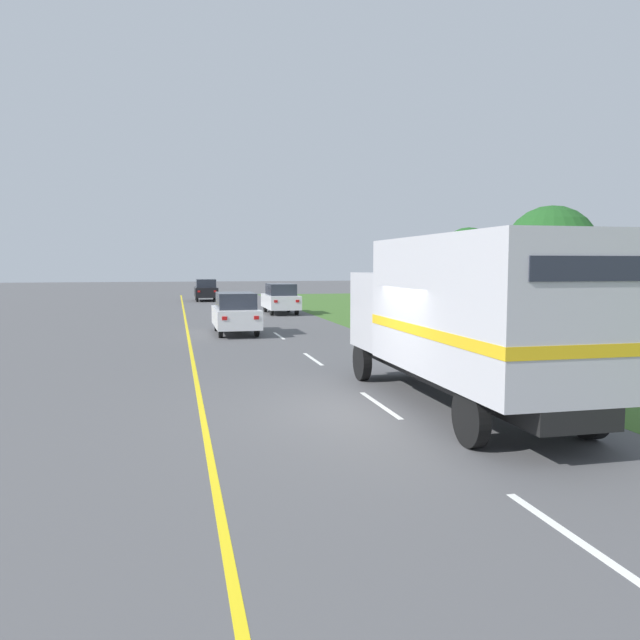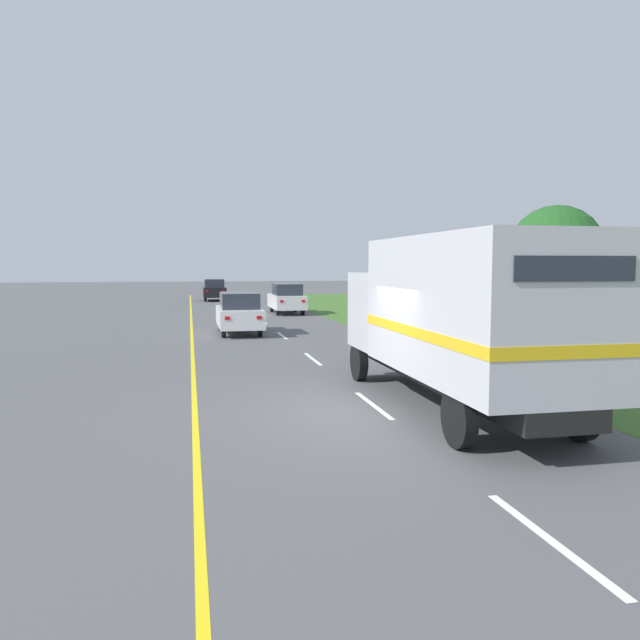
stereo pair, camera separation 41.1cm
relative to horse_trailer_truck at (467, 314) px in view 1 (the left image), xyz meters
The scene contains 17 objects.
ground_plane 2.52m from the horse_trailer_truck, behind, with size 200.00×200.00×0.00m, color #515154.
grass_shoulder 20.89m from the horse_trailer_truck, 54.26° to the left, with size 20.00×66.93×0.01m, color #3D6628.
edge_line_yellow 17.79m from the horse_trailer_truck, 107.27° to the left, with size 0.12×66.93×0.01m, color yellow.
centre_dash_nearest 6.29m from the horse_trailer_truck, 105.03° to the right, with size 0.12×2.60×0.01m, color white.
centre_dash_near 2.63m from the horse_trailer_truck, 151.96° to the left, with size 0.12×2.60×0.01m, color white.
centre_dash_mid_a 7.83m from the horse_trailer_truck, 101.79° to the left, with size 0.12×2.60×0.01m, color white.
centre_dash_mid_b 14.25m from the horse_trailer_truck, 96.31° to the left, with size 0.12×2.60×0.01m, color white.
centre_dash_far 20.78m from the horse_trailer_truck, 94.30° to the left, with size 0.12×2.60×0.01m, color white.
centre_dash_farthest 27.34m from the horse_trailer_truck, 93.26° to the left, with size 0.12×2.60×0.01m, color white.
horse_trailer_truck is the anchor object (origin of this frame).
lead_car_white 15.54m from the horse_trailer_truck, 102.06° to the left, with size 1.80×4.27×1.77m.
lead_car_white_ahead 25.80m from the horse_trailer_truck, 88.97° to the left, with size 1.80×4.43×1.81m.
lead_car_black_ahead 40.46m from the horse_trailer_truck, 94.71° to the left, with size 1.80×3.95×1.78m.
highway_sign 9.99m from the horse_trailer_truck, 59.83° to the left, with size 2.22×0.09×3.06m.
roadside_tree_near 15.44m from the horse_trailer_truck, 50.95° to the left, with size 3.94×3.94×5.43m.
roadside_tree_mid 20.34m from the horse_trailer_truck, 63.63° to the left, with size 2.93×2.93×4.88m.
delineator_post 3.15m from the horse_trailer_truck, 28.71° to the left, with size 0.08×0.08×0.95m.
Camera 1 is at (-4.16, -11.81, 2.96)m, focal length 35.00 mm.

